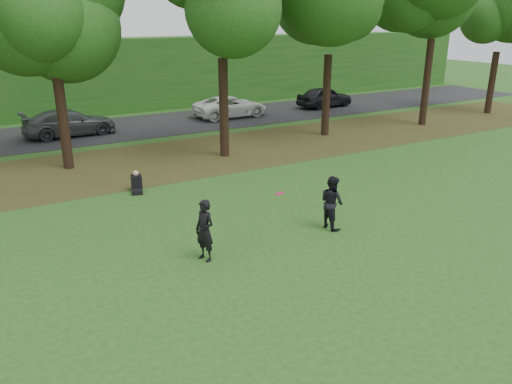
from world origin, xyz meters
TOP-DOWN VIEW (x-y plane):
  - ground at (0.00, 0.00)m, footprint 120.00×120.00m
  - leaf_litter at (0.00, 13.00)m, footprint 60.00×7.00m
  - street at (0.00, 21.00)m, footprint 70.00×7.00m
  - far_hedge at (0.00, 27.00)m, footprint 70.00×3.00m
  - player_left at (-1.39, 2.71)m, footprint 0.60×0.74m
  - player_right at (3.04, 2.75)m, footprint 0.68×0.86m
  - parked_cars at (0.63, 20.39)m, footprint 38.07×3.47m
  - frisbee at (0.79, 2.34)m, footprint 0.31×0.30m
  - seated_person at (-1.31, 9.27)m, footprint 0.59×0.81m

SIDE VIEW (x-z plane):
  - ground at x=0.00m, z-range 0.00..0.00m
  - leaf_litter at x=0.00m, z-range 0.00..0.01m
  - street at x=0.00m, z-range 0.00..0.02m
  - seated_person at x=-1.31m, z-range -0.10..0.73m
  - parked_cars at x=0.63m, z-range -0.01..1.49m
  - player_right at x=3.04m, z-range 0.00..1.73m
  - player_left at x=-1.39m, z-range 0.00..1.76m
  - frisbee at x=0.79m, z-range 1.61..1.76m
  - far_hedge at x=0.00m, z-range 0.00..5.00m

